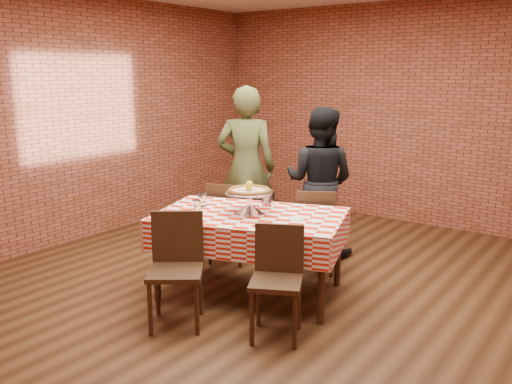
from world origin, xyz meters
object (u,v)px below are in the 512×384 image
pizza_stand (249,203)px  chair_near_left (176,272)px  chair_far_left (230,221)px  chair_far_right (316,229)px  table (250,254)px  water_glass_right (203,200)px  chair_near_right (276,285)px  water_glass_left (196,207)px  diner_black (319,181)px  diner_olive (246,168)px  condiment_caddy (268,199)px  pizza (249,191)px

pizza_stand → chair_near_left: 0.96m
chair_far_left → chair_far_right: bearing=179.3°
pizza_stand → table: bearing=-33.1°
water_glass_right → chair_near_right: water_glass_right is taller
water_glass_right → chair_far_right: bearing=51.6°
water_glass_left → diner_black: diner_black is taller
table → diner_olive: diner_olive is taller
chair_near_right → chair_far_left: chair_far_left is taller
chair_far_left → condiment_caddy: bearing=140.5°
table → water_glass_left: (-0.39, -0.28, 0.44)m
water_glass_left → diner_olive: size_ratio=0.07×
diner_black → chair_far_right: bearing=106.1°
pizza → condiment_caddy: 0.34m
diner_black → diner_olive: bearing=8.6°
table → chair_near_left: chair_near_left is taller
water_glass_left → diner_black: size_ratio=0.08×
pizza → water_glass_right: 0.54m
chair_near_right → water_glass_left: bearing=138.4°
chair_far_left → chair_far_right: size_ratio=1.01×
water_glass_left → condiment_caddy: 0.70m
table → chair_near_left: size_ratio=1.81×
condiment_caddy → water_glass_left: bearing=-134.2°
table → chair_near_left: bearing=-96.3°
water_glass_left → chair_far_left: 0.98m
table → chair_near_right: chair_near_right is taller
table → chair_far_left: (-0.69, 0.56, 0.06)m
pizza_stand → condiment_caddy: (-0.01, 0.31, -0.03)m
water_glass_right → diner_olive: size_ratio=0.07×
chair_near_left → diner_olive: bearing=74.4°
condiment_caddy → chair_far_right: bearing=55.5°
table → chair_far_right: size_ratio=1.88×
pizza → water_glass_right: size_ratio=3.09×
pizza_stand → chair_far_left: pizza_stand is taller
chair_far_right → chair_near_left: bearing=51.6°
table → chair_far_left: bearing=140.9°
pizza → water_glass_left: (-0.38, -0.29, -0.14)m
pizza → chair_far_left: pizza is taller
chair_far_left → chair_near_right: bearing=121.2°
pizza → water_glass_left: bearing=-142.3°
chair_far_right → table: bearing=48.6°
pizza_stand → water_glass_right: pizza_stand is taller
chair_far_left → pizza_stand: bearing=121.5°
water_glass_left → condiment_caddy: condiment_caddy is taller
water_glass_right → condiment_caddy: condiment_caddy is taller
pizza → water_glass_right: pizza is taller
pizza_stand → chair_far_right: size_ratio=0.51×
table → chair_far_left: 0.90m
pizza → chair_near_left: pizza is taller
diner_olive → pizza: bearing=98.9°
water_glass_left → diner_olive: (-0.49, 1.37, 0.11)m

